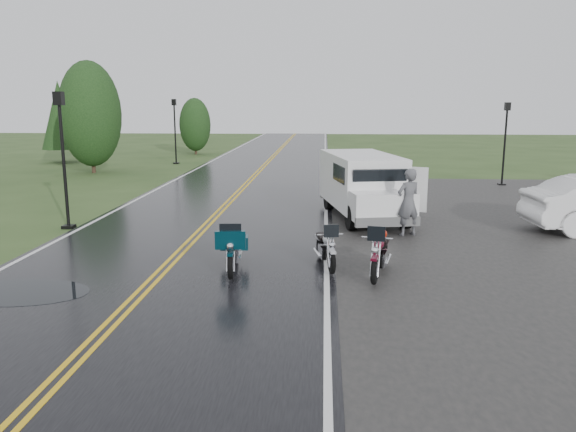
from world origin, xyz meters
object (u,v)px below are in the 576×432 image
object	(u,v)px
motorcycle_red	(375,259)
lamp_post_far_right	(505,144)
lamp_post_far_left	(175,131)
person_at_van	(408,203)
lamp_post_near_left	(64,161)
motorcycle_silver	(332,253)
van_white	(352,196)
motorcycle_teal	(231,255)

from	to	relation	value
motorcycle_red	lamp_post_far_right	distance (m)	17.27
lamp_post_far_left	person_at_van	bearing A→B (deg)	-58.19
lamp_post_near_left	lamp_post_far_left	size ratio (longest dim) A/B	1.02
lamp_post_near_left	motorcycle_red	bearing A→B (deg)	-29.66
motorcycle_silver	van_white	xyz separation A→B (m)	(0.67, 4.66, 0.55)
lamp_post_far_left	lamp_post_far_right	bearing A→B (deg)	-25.39
motorcycle_silver	van_white	world-z (taller)	van_white
lamp_post_far_right	motorcycle_red	bearing A→B (deg)	-115.33
motorcycle_silver	lamp_post_far_left	xyz separation A→B (m)	(-9.73, 23.40, 1.52)
lamp_post_near_left	lamp_post_far_right	size ratio (longest dim) A/B	1.08
motorcycle_red	motorcycle_teal	xyz separation A→B (m)	(-3.11, 0.16, 0.00)
van_white	lamp_post_near_left	distance (m)	8.90
lamp_post_near_left	lamp_post_far_left	bearing A→B (deg)	94.71
person_at_van	lamp_post_far_right	size ratio (longest dim) A/B	0.50
lamp_post_far_right	lamp_post_far_left	bearing A→B (deg)	154.61
motorcycle_teal	person_at_van	distance (m)	6.43
lamp_post_far_left	motorcycle_red	bearing A→B (deg)	-66.20
van_white	lamp_post_far_left	xyz separation A→B (m)	(-10.39, 18.74, 0.98)
person_at_van	lamp_post_far_right	world-z (taller)	lamp_post_far_right
lamp_post_far_left	lamp_post_far_right	size ratio (longest dim) A/B	1.06
lamp_post_near_left	motorcycle_teal	bearing A→B (deg)	-40.02
motorcycle_silver	person_at_van	bearing A→B (deg)	49.72
motorcycle_silver	lamp_post_far_right	size ratio (longest dim) A/B	0.48
motorcycle_teal	person_at_van	bearing A→B (deg)	40.18
lamp_post_far_right	motorcycle_silver	bearing A→B (deg)	-119.08
motorcycle_teal	motorcycle_red	bearing A→B (deg)	-8.53
motorcycle_red	lamp_post_near_left	distance (m)	10.55
person_at_van	lamp_post_far_left	world-z (taller)	lamp_post_far_left
person_at_van	van_white	bearing A→B (deg)	-45.47
lamp_post_far_left	motorcycle_silver	bearing A→B (deg)	-67.43
person_at_van	lamp_post_near_left	xyz separation A→B (m)	(-10.44, 0.41, 1.13)
motorcycle_silver	lamp_post_far_right	xyz separation A→B (m)	(8.27, 14.86, 1.41)
motorcycle_red	lamp_post_far_left	world-z (taller)	lamp_post_far_left
lamp_post_far_right	lamp_post_near_left	bearing A→B (deg)	-147.69
motorcycle_silver	lamp_post_near_left	xyz separation A→B (m)	(-8.17, 4.47, 1.57)
motorcycle_red	person_at_van	size ratio (longest dim) A/B	1.05
motorcycle_silver	motorcycle_teal	bearing A→B (deg)	-177.38
motorcycle_teal	motorcycle_silver	xyz separation A→B (m)	(2.21, 0.54, -0.07)
person_at_van	lamp_post_far_right	distance (m)	12.39
motorcycle_red	van_white	xyz separation A→B (m)	(-0.24, 5.36, 0.48)
lamp_post_far_right	person_at_van	bearing A→B (deg)	-119.05
van_white	person_at_van	size ratio (longest dim) A/B	2.83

